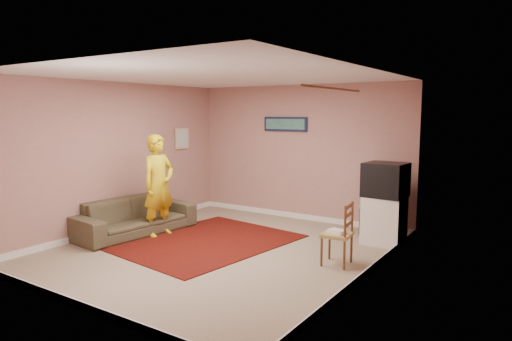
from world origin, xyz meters
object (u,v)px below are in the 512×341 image
Objects in this scene: chair_b at (337,227)px; tv_cabinet at (384,220)px; crt_tv at (385,180)px; sofa at (135,216)px; person at (159,185)px; chair_a at (375,199)px.

tv_cabinet is at bearing 164.95° from chair_b.
crt_tv is 1.39× the size of chair_b.
person is (0.40, 0.17, 0.55)m from sofa.
person is at bearing -154.52° from tv_cabinet.
sofa is (-3.75, -1.77, -0.07)m from tv_cabinet.
chair_a is 4.11m from sofa.
chair_b is (-0.22, -1.35, 0.15)m from tv_cabinet.
crt_tv is 0.38× the size of person.
sofa is (-3.53, -0.42, -0.22)m from chair_b.
tv_cabinet is 1.61× the size of chair_b.
person reaches higher than tv_cabinet.
tv_cabinet is 0.44× the size of person.
tv_cabinet is 4.15m from sofa.
crt_tv reaches higher than sofa.
chair_b is at bearing -93.01° from chair_a.
chair_b is 3.56m from sofa.
chair_b is at bearing -99.17° from tv_cabinet.
tv_cabinet is 0.36× the size of sofa.
tv_cabinet is at bearing -62.54° from chair_a.
crt_tv is (-0.01, 0.00, 0.65)m from tv_cabinet.
chair_b is (0.11, -1.84, -0.09)m from chair_a.
sofa is at bearing -151.84° from crt_tv.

